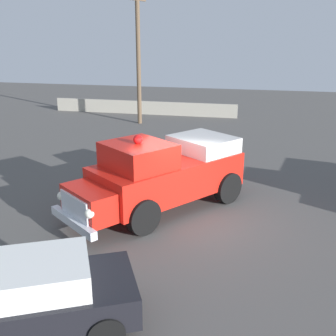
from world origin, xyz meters
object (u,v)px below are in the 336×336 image
(lawn_chair_spare, at_px, (159,160))
(spectator_seated, at_px, (125,156))
(vintage_fire_truck, at_px, (162,173))
(utility_pole, at_px, (138,56))
(lawn_chair_near_truck, at_px, (125,157))
(classic_hot_rod, at_px, (20,298))

(lawn_chair_spare, xyz_separation_m, spectator_seated, (1.38, 0.10, 0.11))
(vintage_fire_truck, xyz_separation_m, utility_pole, (4.42, -12.33, 2.82))
(spectator_seated, height_order, utility_pole, utility_pole)
(lawn_chair_near_truck, distance_m, spectator_seated, 0.17)
(lawn_chair_spare, bearing_deg, classic_hot_rod, 88.16)
(vintage_fire_truck, height_order, spectator_seated, vintage_fire_truck)
(spectator_seated, bearing_deg, lawn_chair_spare, -175.73)
(classic_hot_rod, bearing_deg, spectator_seated, -83.45)
(utility_pole, bearing_deg, lawn_chair_spare, 111.14)
(vintage_fire_truck, bearing_deg, lawn_chair_near_truck, -54.34)
(classic_hot_rod, distance_m, spectator_seated, 9.44)
(lawn_chair_spare, distance_m, utility_pole, 10.28)
(classic_hot_rod, relative_size, lawn_chair_near_truck, 4.63)
(lawn_chair_near_truck, xyz_separation_m, spectator_seated, (-0.07, 0.11, 0.11))
(spectator_seated, xyz_separation_m, utility_pole, (2.11, -9.14, 3.32))
(spectator_seated, bearing_deg, lawn_chair_near_truck, -59.91)
(vintage_fire_truck, bearing_deg, lawn_chair_spare, -74.30)
(classic_hot_rod, bearing_deg, lawn_chair_near_truck, -83.14)
(lawn_chair_near_truck, bearing_deg, spectator_seated, 120.09)
(vintage_fire_truck, xyz_separation_m, lawn_chair_spare, (0.93, -3.30, -0.61))
(classic_hot_rod, relative_size, lawn_chair_spare, 4.63)
(lawn_chair_spare, bearing_deg, vintage_fire_truck, 105.70)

